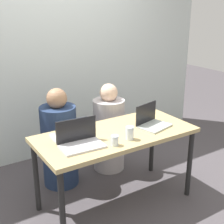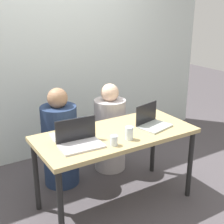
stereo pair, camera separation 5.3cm
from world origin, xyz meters
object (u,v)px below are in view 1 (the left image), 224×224
person_on_right (109,132)px  laptop_front_right (152,122)px  water_glass_center (130,134)px  laptop_front_left (80,140)px  person_on_left (59,143)px  laptop_back_left (69,134)px  water_glass_left (115,141)px

person_on_right → laptop_front_right: 0.76m
water_glass_center → laptop_front_left: bearing=164.5°
laptop_front_right → water_glass_center: (-0.36, -0.14, 0.00)m
person_on_left → water_glass_center: bearing=127.4°
laptop_back_left → water_glass_left: (0.26, -0.33, -0.01)m
water_glass_center → person_on_right: bearing=70.3°
water_glass_left → laptop_front_left: bearing=148.7°
person_on_right → laptop_front_left: size_ratio=2.80×
person_on_left → laptop_back_left: (-0.11, -0.51, 0.32)m
person_on_right → water_glass_center: bearing=77.2°
laptop_front_left → water_glass_center: laptop_front_left is taller
person_on_left → laptop_front_left: size_ratio=2.90×
laptop_front_left → water_glass_left: bearing=-27.9°
laptop_front_right → water_glass_center: size_ratio=2.94×
water_glass_center → person_on_left: bearing=112.0°
laptop_front_left → person_on_left: bearing=85.4°
person_on_left → water_glass_left: (0.15, -0.84, 0.31)m
water_glass_left → water_glass_center: water_glass_center is taller
laptop_front_right → water_glass_center: bearing=-172.9°
laptop_front_right → water_glass_left: laptop_front_right is taller
person_on_left → laptop_back_left: 0.62m
person_on_left → water_glass_center: 0.93m
person_on_left → person_on_right: person_on_left is taller
laptop_front_right → laptop_back_left: laptop_front_right is taller
person_on_left → laptop_front_right: person_on_left is taller
water_glass_left → laptop_front_right: bearing=17.5°
laptop_back_left → water_glass_left: size_ratio=3.51×
laptop_front_right → laptop_back_left: (-0.80, 0.16, -0.00)m
laptop_front_right → laptop_back_left: size_ratio=1.13×
laptop_back_left → water_glass_left: 0.42m
person_on_left → laptop_front_left: (-0.10, -0.69, 0.32)m
person_on_right → laptop_front_left: person_on_right is taller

